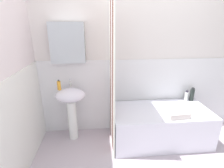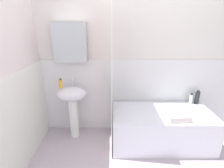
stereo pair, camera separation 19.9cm
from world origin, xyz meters
name	(u,v)px [view 1 (the left image)]	position (x,y,z in m)	size (l,w,h in m)	color
wall_back_tiled	(134,63)	(-0.06, 1.26, 1.14)	(3.60, 0.18, 2.40)	silver
wall_left_tiled	(3,89)	(-1.57, 0.34, 1.12)	(0.07, 1.81, 2.40)	silver
sink	(71,103)	(-1.05, 1.03, 0.61)	(0.44, 0.34, 0.83)	white
faucet	(70,83)	(-1.05, 1.11, 0.90)	(0.03, 0.12, 0.12)	silver
soap_dispenser	(59,85)	(-1.19, 1.00, 0.90)	(0.05, 0.05, 0.15)	gold
bathtub	(159,125)	(0.28, 0.87, 0.26)	(1.43, 0.71, 0.52)	white
shower_curtain	(112,80)	(-0.45, 0.87, 1.00)	(0.01, 0.71, 2.00)	white
shampoo_bottle	(192,94)	(0.90, 1.14, 0.62)	(0.07, 0.07, 0.22)	#232A27
body_wash_bottle	(186,96)	(0.81, 1.15, 0.60)	(0.06, 0.06, 0.17)	white
towel_folded	(177,113)	(0.43, 0.67, 0.56)	(0.28, 0.22, 0.08)	silver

